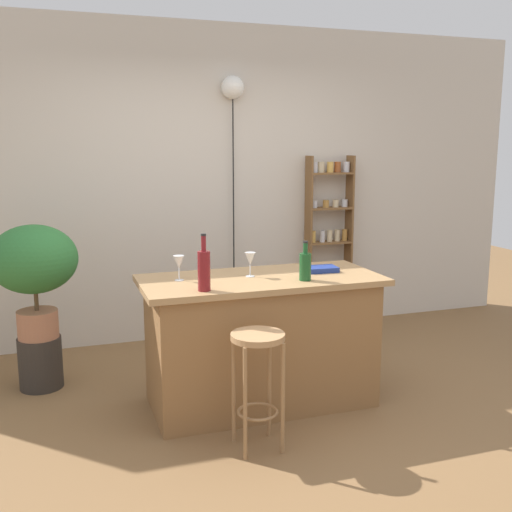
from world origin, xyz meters
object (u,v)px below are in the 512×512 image
bottle_wine_red (305,266)px  cookbook (321,269)px  wine_glass_left (250,259)px  wine_glass_center (179,263)px  bar_stool (258,365)px  spice_shelf (329,239)px  bottle_sauce_amber (204,269)px  potted_plant (34,265)px  plant_stool (41,362)px  pendant_globe_light (233,92)px

bottle_wine_red → cookbook: size_ratio=1.23×
wine_glass_left → cookbook: bearing=-0.5°
wine_glass_center → bar_stool: bearing=-65.1°
bar_stool → bottle_wine_red: bottle_wine_red is taller
spice_shelf → wine_glass_center: bearing=-140.8°
bottle_sauce_amber → wine_glass_left: 0.48m
bar_stool → bottle_wine_red: 0.78m
wine_glass_left → potted_plant: bearing=152.2°
spice_shelf → wine_glass_left: spice_shelf is taller
bottle_wine_red → wine_glass_left: size_ratio=1.57×
spice_shelf → bottle_wine_red: size_ratio=6.39×
bottle_sauce_amber → wine_glass_center: bearing=105.1°
spice_shelf → plant_stool: (-2.65, -0.74, -0.66)m
wine_glass_left → wine_glass_center: same height
wine_glass_center → plant_stool: bearing=142.6°
pendant_globe_light → bottle_sauce_amber: bearing=-111.9°
pendant_globe_light → cookbook: bearing=-83.0°
plant_stool → cookbook: bearing=-21.1°
cookbook → wine_glass_left: bearing=-176.8°
bottle_sauce_amber → cookbook: size_ratio=1.65×
plant_stool → pendant_globe_light: (1.71, 0.78, 2.01)m
bottle_sauce_amber → wine_glass_left: bottle_sauce_amber is taller
cookbook → pendant_globe_light: pendant_globe_light is taller
potted_plant → wine_glass_center: 1.14m
plant_stool → pendant_globe_light: size_ratio=0.16×
plant_stool → pendant_globe_light: pendant_globe_light is taller
wine_glass_left → bottle_sauce_amber: bearing=-143.3°
plant_stool → potted_plant: potted_plant is taller
bar_stool → wine_glass_left: wine_glass_left is taller
bottle_sauce_amber → wine_glass_left: (0.39, 0.29, -0.01)m
spice_shelf → bottle_wine_red: (-0.97, -1.68, 0.13)m
potted_plant → bottle_sauce_amber: bearing=-45.7°
bottle_sauce_amber → wine_glass_center: bottle_sauce_amber is taller
spice_shelf → wine_glass_left: bearing=-131.1°
bottle_sauce_amber → cookbook: bearing=17.4°
bottle_sauce_amber → cookbook: bottle_sauce_amber is taller
bar_stool → spice_shelf: bearing=55.5°
wine_glass_center → bottle_wine_red: bearing=-18.3°
bottle_wine_red → wine_glass_left: (-0.30, 0.22, 0.02)m
bottle_sauce_amber → wine_glass_left: size_ratio=2.12×
potted_plant → wine_glass_left: potted_plant is taller
plant_stool → bottle_wine_red: size_ratio=1.47×
potted_plant → bottle_sauce_amber: (0.99, -1.01, 0.10)m
potted_plant → bottle_wine_red: (1.67, -0.94, 0.07)m
spice_shelf → bottle_sauce_amber: size_ratio=4.74×
bar_stool → spice_shelf: (1.44, 2.10, 0.34)m
bar_stool → wine_glass_center: wine_glass_center is taller
bottle_sauce_amber → wine_glass_left: bearing=36.7°
spice_shelf → bottle_sauce_amber: (-1.66, -1.75, 0.16)m
pendant_globe_light → wine_glass_left: bearing=-102.6°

